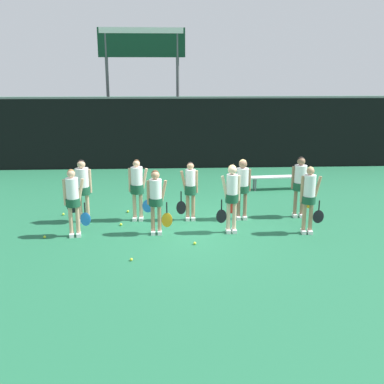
% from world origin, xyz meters
% --- Properties ---
extents(ground_plane, '(140.00, 140.00, 0.00)m').
position_xyz_m(ground_plane, '(0.00, 0.00, 0.00)').
color(ground_plane, '#216642').
extents(fence_windscreen, '(60.00, 0.08, 3.05)m').
position_xyz_m(fence_windscreen, '(0.00, 7.71, 1.54)').
color(fence_windscreen, black).
rests_on(fence_windscreen, ground_plane).
extents(scoreboard, '(3.90, 0.15, 5.97)m').
position_xyz_m(scoreboard, '(-1.78, 9.71, 4.70)').
color(scoreboard, '#515156').
rests_on(scoreboard, ground_plane).
extents(bench_courtside, '(1.96, 0.51, 0.48)m').
position_xyz_m(bench_courtside, '(3.17, 3.82, 0.41)').
color(bench_courtside, silver).
rests_on(bench_courtside, ground_plane).
extents(player_0, '(0.63, 0.36, 1.73)m').
position_xyz_m(player_0, '(-3.03, -0.60, 1.02)').
color(player_0, tan).
rests_on(player_0, ground_plane).
extents(player_1, '(0.64, 0.36, 1.67)m').
position_xyz_m(player_1, '(-0.97, -0.53, 0.99)').
color(player_1, tan).
rests_on(player_1, ground_plane).
extents(player_2, '(0.61, 0.33, 1.79)m').
position_xyz_m(player_2, '(0.95, -0.53, 1.06)').
color(player_2, beige).
rests_on(player_2, ground_plane).
extents(player_3, '(0.64, 0.35, 1.75)m').
position_xyz_m(player_3, '(2.91, -0.69, 1.03)').
color(player_3, tan).
rests_on(player_3, ground_plane).
extents(player_4, '(0.70, 0.41, 1.75)m').
position_xyz_m(player_4, '(-3.00, 0.54, 1.05)').
color(player_4, tan).
rests_on(player_4, ground_plane).
extents(player_5, '(0.66, 0.38, 1.73)m').
position_xyz_m(player_5, '(-1.51, 0.62, 1.01)').
color(player_5, tan).
rests_on(player_5, ground_plane).
extents(player_6, '(0.61, 0.33, 1.65)m').
position_xyz_m(player_6, '(-0.05, 0.56, 0.95)').
color(player_6, tan).
rests_on(player_6, ground_plane).
extents(player_7, '(0.66, 0.38, 1.72)m').
position_xyz_m(player_7, '(1.40, 0.56, 1.03)').
color(player_7, '#8C664C').
rests_on(player_7, ground_plane).
extents(player_8, '(0.68, 0.41, 1.75)m').
position_xyz_m(player_8, '(3.07, 0.68, 1.05)').
color(player_8, '#8C664C').
rests_on(player_8, ground_plane).
extents(tennis_ball_0, '(0.07, 0.07, 0.07)m').
position_xyz_m(tennis_ball_0, '(-1.49, -2.24, 0.03)').
color(tennis_ball_0, '#CCE033').
rests_on(tennis_ball_0, ground_plane).
extents(tennis_ball_1, '(0.07, 0.07, 0.07)m').
position_xyz_m(tennis_ball_1, '(-1.95, 0.15, 0.04)').
color(tennis_ball_1, '#CCE033').
rests_on(tennis_ball_1, ground_plane).
extents(tennis_ball_2, '(0.07, 0.07, 0.07)m').
position_xyz_m(tennis_ball_2, '(-3.77, -0.71, 0.03)').
color(tennis_ball_2, '#CCE033').
rests_on(tennis_ball_2, ground_plane).
extents(tennis_ball_3, '(0.07, 0.07, 0.07)m').
position_xyz_m(tennis_ball_3, '(-0.03, -1.35, 0.04)').
color(tennis_ball_3, '#CCE033').
rests_on(tennis_ball_3, ground_plane).
extents(tennis_ball_4, '(0.07, 0.07, 0.07)m').
position_xyz_m(tennis_ball_4, '(-3.73, 1.16, 0.03)').
color(tennis_ball_4, '#CCE033').
rests_on(tennis_ball_4, ground_plane).
extents(tennis_ball_5, '(0.07, 0.07, 0.07)m').
position_xyz_m(tennis_ball_5, '(-1.87, 1.32, 0.04)').
color(tennis_ball_5, '#CCE033').
rests_on(tennis_ball_5, ground_plane).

